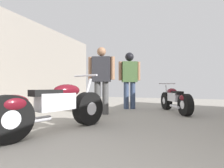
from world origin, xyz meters
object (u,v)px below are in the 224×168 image
(motorcycle_maroon_cruiser, at_px, (54,107))
(mechanic_in_blue, at_px, (101,76))
(motorcycle_black_naked, at_px, (175,100))
(mechanic_with_helmet, at_px, (129,75))

(motorcycle_maroon_cruiser, height_order, mechanic_in_blue, mechanic_in_blue)
(motorcycle_maroon_cruiser, xyz_separation_m, motorcycle_black_naked, (1.72, 2.98, -0.05))
(motorcycle_maroon_cruiser, distance_m, mechanic_in_blue, 2.02)
(motorcycle_maroon_cruiser, height_order, mechanic_with_helmet, mechanic_with_helmet)
(motorcycle_black_naked, bearing_deg, mechanic_in_blue, -149.56)
(motorcycle_black_naked, relative_size, mechanic_with_helmet, 0.91)
(motorcycle_maroon_cruiser, distance_m, motorcycle_black_naked, 3.44)
(motorcycle_black_naked, relative_size, mechanic_in_blue, 0.95)
(motorcycle_black_naked, height_order, mechanic_with_helmet, mechanic_with_helmet)
(motorcycle_black_naked, distance_m, mechanic_with_helmet, 1.61)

